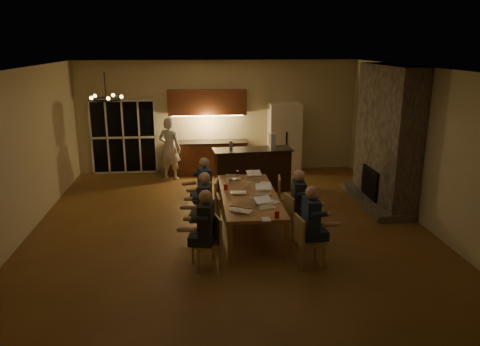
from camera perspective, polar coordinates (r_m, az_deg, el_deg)
The scene contains 45 objects.
floor at distance 9.67m, azimuth -1.23°, elevation -6.68°, with size 9.00×9.00×0.00m, color brown.
back_wall at distance 13.61m, azimuth -2.74°, elevation 6.88°, with size 8.00×0.04×3.20m, color beige.
left_wall at distance 9.75m, azimuth -25.58°, elevation 1.82°, with size 0.04×9.00×3.20m, color beige.
right_wall at distance 10.28m, azimuth 21.69°, elevation 2.91°, with size 0.04×9.00×3.20m, color beige.
ceiling at distance 8.95m, azimuth -1.35°, elevation 12.75°, with size 8.00×9.00×0.04m, color white.
french_doors at distance 13.79m, azimuth -14.01°, elevation 4.23°, with size 1.86×0.08×2.10m, color black.
fireplace at distance 11.21m, azimuth 17.49°, elevation 4.28°, with size 0.58×2.50×3.20m, color #6D6455.
kitchenette at distance 13.35m, azimuth -3.94°, elevation 4.95°, with size 2.24×0.68×2.40m, color #5E281A, non-canonical shape.
refrigerator at distance 13.58m, azimuth 5.42°, elevation 4.24°, with size 0.90×0.68×2.00m, color #EDE1C7.
dining_table at distance 9.45m, azimuth 1.11°, elevation -4.76°, with size 1.10×2.88×0.75m, color #A96A43.
bar_island at distance 11.91m, azimuth 1.52°, elevation 0.41°, with size 1.98×0.68×1.08m, color black.
chair_left_near at distance 7.93m, azimuth -4.18°, elevation -8.42°, with size 0.44×0.44×0.89m, color tan, non-canonical shape.
chair_left_mid at distance 8.93m, azimuth -3.94°, elevation -5.58°, with size 0.44×0.44×0.89m, color tan, non-canonical shape.
chair_left_far at distance 9.92m, azimuth -4.07°, elevation -3.37°, with size 0.44×0.44×0.89m, color tan, non-canonical shape.
chair_right_near at distance 8.05m, azimuth 8.52°, elevation -8.18°, with size 0.44×0.44×0.89m, color tan, non-canonical shape.
chair_right_mid at distance 9.07m, azimuth 7.14°, elevation -5.32°, with size 0.44×0.44×0.89m, color tan, non-canonical shape.
chair_right_far at distance 10.17m, azimuth 5.90°, elevation -2.93°, with size 0.44×0.44×0.89m, color tan, non-canonical shape.
person_left_near at distance 7.78m, azimuth -4.14°, elevation -6.93°, with size 0.60×0.60×1.38m, color #252830, non-canonical shape.
person_right_near at distance 8.05m, azimuth 8.59°, elevation -6.29°, with size 0.60×0.60×1.38m, color #1D274A, non-canonical shape.
person_left_mid at distance 8.78m, azimuth -4.27°, elevation -4.25°, with size 0.60×0.60×1.38m, color #373D41, non-canonical shape.
person_right_mid at distance 8.99m, azimuth 7.11°, elevation -3.85°, with size 0.60×0.60×1.38m, color #252830, non-canonical shape.
person_left_far at distance 9.85m, azimuth -4.32°, elevation -2.03°, with size 0.60×0.60×1.38m, color #1D274A, non-canonical shape.
standing_person at distance 12.97m, azimuth -8.55°, elevation 2.96°, with size 0.63×0.41×1.72m, color silver.
chandelier at distance 8.27m, azimuth -16.01°, elevation 8.65°, with size 0.54×0.54×0.03m, color black.
laptop_a at distance 8.36m, azimuth 0.35°, elevation -4.00°, with size 0.32×0.28×0.23m, color silver, non-canonical shape.
laptop_b at distance 8.55m, azimuth 3.12°, elevation -3.55°, with size 0.32×0.28×0.23m, color silver, non-canonical shape.
laptop_c at distance 9.36m, azimuth -0.21°, elevation -1.80°, with size 0.32×0.28×0.23m, color silver, non-canonical shape.
laptop_d at distance 9.32m, azimuth 2.93°, elevation -1.92°, with size 0.32×0.28×0.23m, color silver, non-canonical shape.
laptop_e at distance 10.35m, azimuth -0.79°, elevation -0.10°, with size 0.32×0.28×0.23m, color silver, non-canonical shape.
laptop_f at distance 10.29m, azimuth 1.81°, elevation -0.19°, with size 0.32×0.28×0.23m, color silver, non-canonical shape.
mug_front at distance 8.83m, azimuth 1.36°, elevation -3.34°, with size 0.08×0.08×0.10m, color white.
mug_mid at distance 9.80m, azimuth 1.01°, elevation -1.40°, with size 0.08×0.08×0.10m, color white.
mug_back at distance 10.03m, azimuth -1.60°, elevation -1.00°, with size 0.09×0.09×0.10m, color white.
redcup_near at distance 8.11m, azimuth 4.53°, elevation -5.07°, with size 0.08×0.08×0.12m, color #B3130B.
redcup_mid at distance 9.60m, azimuth -1.74°, elevation -1.71°, with size 0.08×0.08×0.12m, color #B3130B.
redcup_far at distance 10.64m, azimuth 1.33°, elevation 0.04°, with size 0.09×0.09×0.12m, color #B3130B.
can_silver at distance 8.64m, azimuth 2.08°, elevation -3.70°, with size 0.07×0.07×0.12m, color #B2B2B7.
can_cola at distance 10.59m, azimuth -0.33°, elevation -0.03°, with size 0.06×0.06×0.12m, color #3F0F0C.
can_right at distance 9.59m, azimuth 3.06°, elevation -1.73°, with size 0.06×0.06×0.12m, color #B2B2B7.
plate_near at distance 8.87m, azimuth 3.90°, elevation -3.55°, with size 0.27×0.27×0.02m, color white.
plate_left at distance 8.47m, azimuth -0.49°, elevation -4.47°, with size 0.25×0.25×0.02m, color white.
plate_far at distance 10.02m, azimuth 3.10°, elevation -1.26°, with size 0.25×0.25×0.02m, color white.
notepad at distance 8.03m, azimuth 3.20°, elevation -5.66°, with size 0.15×0.20×0.01m, color white.
bar_bottle at distance 11.64m, azimuth -1.12°, elevation 3.39°, with size 0.09×0.09×0.24m, color #99999E.
bar_blender at distance 11.78m, azimuth 3.96°, elevation 3.89°, with size 0.13×0.13×0.40m, color silver.
Camera 1 is at (-0.67, -8.91, 3.68)m, focal length 35.00 mm.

